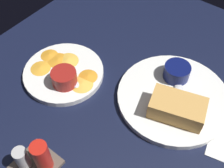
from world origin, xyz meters
TOP-DOWN VIEW (x-y plane):
  - ground_plane at (0.00, 0.00)cm, footprint 110.00×110.00cm
  - plate_sandwich_main at (-1.13, -10.39)cm, footprint 29.15×29.15cm
  - sandwich_half_near at (-4.27, -5.83)cm, footprint 14.70×10.99cm
  - ramekin_dark_sauce at (1.70, -16.30)cm, footprint 6.98×6.98cm
  - spoon_by_dark_ramekin at (-1.90, -12.08)cm, footprint 7.53×8.47cm
  - plate_chips_companion at (27.44, 0.83)cm, footprint 22.26×22.26cm
  - ramekin_light_gravy at (24.10, 3.61)cm, footprint 6.74×6.74cm
  - spoon_by_gravy_ramekin at (22.87, 2.21)cm, footprint 9.86×4.29cm
  - plantain_chip_scatter at (28.08, -0.23)cm, footprint 21.90×13.20cm
  - condiment_caddy at (13.15, 23.91)cm, footprint 9.00×9.00cm

SIDE VIEW (x-z plane):
  - ground_plane at x=0.00cm, z-range -3.00..0.00cm
  - plate_sandwich_main at x=-1.13cm, z-range 0.00..1.60cm
  - plate_chips_companion at x=27.44cm, z-range 0.00..1.60cm
  - plantain_chip_scatter at x=28.08cm, z-range 1.60..2.20cm
  - spoon_by_dark_ramekin at x=-1.90cm, z-range 1.56..2.36cm
  - spoon_by_gravy_ramekin at x=22.87cm, z-range 1.56..2.36cm
  - condiment_caddy at x=13.15cm, z-range -1.34..8.16cm
  - ramekin_dark_sauce at x=1.70cm, z-range 1.75..5.76cm
  - ramekin_light_gravy at x=24.10cm, z-range 1.75..5.84cm
  - sandwich_half_near at x=-4.27cm, z-range 1.60..6.40cm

